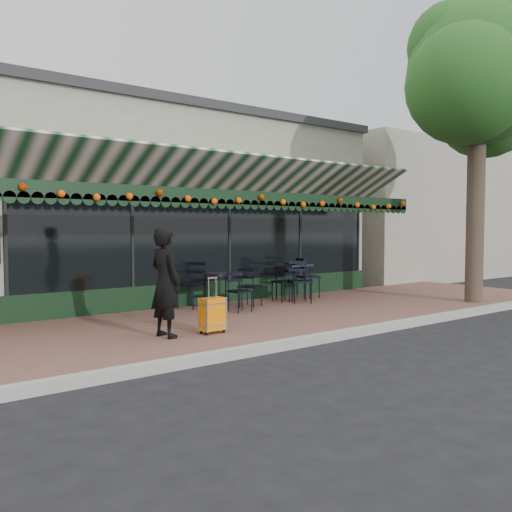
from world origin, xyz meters
TOP-DOWN VIEW (x-y plane):
  - ground at (0.00, 0.00)m, footprint 80.00×80.00m
  - sidewalk at (0.00, 2.00)m, footprint 18.00×4.00m
  - curb at (0.00, -0.08)m, footprint 18.00×0.16m
  - restaurant_building at (0.00, 7.84)m, footprint 12.00×9.60m
  - neighbor_building_right at (13.00, 8.00)m, footprint 12.00×8.00m
  - woman at (-1.73, 1.22)m, footprint 0.49×0.68m
  - suitcase at (-0.99, 1.02)m, footprint 0.41×0.26m
  - cafe_table_a at (2.80, 3.31)m, footprint 0.68×0.68m
  - cafe_table_b at (0.69, 3.19)m, footprint 0.61×0.61m
  - chair_a_left at (2.40, 3.20)m, footprint 0.47×0.47m
  - chair_a_right at (3.32, 3.36)m, footprint 0.61×0.61m
  - chair_a_front at (2.52, 2.76)m, footprint 0.64×0.64m
  - chair_b_left at (0.16, 3.61)m, footprint 0.65×0.65m
  - chair_b_right at (1.27, 2.99)m, footprint 0.56×0.56m
  - chair_b_front at (0.68, 2.55)m, footprint 0.41×0.41m
  - street_tree at (6.12, 0.57)m, footprint 3.69×3.19m

SIDE VIEW (x-z plane):
  - ground at x=0.00m, z-range 0.00..0.00m
  - sidewalk at x=0.00m, z-range 0.00..0.15m
  - curb at x=0.00m, z-range 0.00..0.15m
  - suitcase at x=-0.99m, z-range 0.00..0.90m
  - chair_b_front at x=0.68m, z-range 0.15..0.97m
  - chair_b_right at x=1.27m, z-range 0.15..1.01m
  - chair_a_left at x=2.40m, z-range 0.15..1.05m
  - chair_a_front at x=2.52m, z-range 0.15..1.11m
  - chair_a_right at x=3.32m, z-range 0.15..1.14m
  - chair_b_left at x=0.16m, z-range 0.15..1.14m
  - cafe_table_b at x=0.69m, z-range 0.45..1.20m
  - cafe_table_a at x=2.80m, z-range 0.49..1.33m
  - woman at x=-1.73m, z-range 0.15..1.87m
  - restaurant_building at x=0.00m, z-range 0.02..4.52m
  - neighbor_building_right at x=13.00m, z-range 0.00..4.80m
  - street_tree at x=6.12m, z-range 1.72..8.50m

